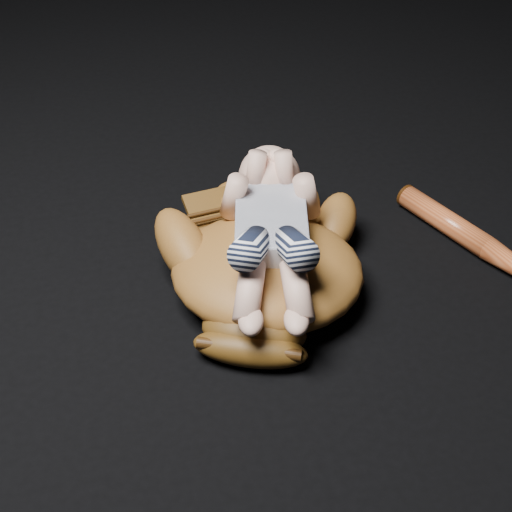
# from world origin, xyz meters

# --- Properties ---
(baseball_glove) EXTENTS (0.51, 0.54, 0.13)m
(baseball_glove) POSITION_xyz_m (-0.18, -0.05, 0.07)
(baseball_glove) COLOR brown
(baseball_glove) RESTS_ON ground
(newborn_baby) EXTENTS (0.25, 0.42, 0.16)m
(newborn_baby) POSITION_xyz_m (-0.17, -0.05, 0.13)
(newborn_baby) COLOR #D4A088
(newborn_baby) RESTS_ON baseball_glove
(baseball_bat) EXTENTS (0.22, 0.42, 0.04)m
(baseball_bat) POSITION_xyz_m (0.22, -0.05, 0.02)
(baseball_bat) COLOR #A54620
(baseball_bat) RESTS_ON ground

